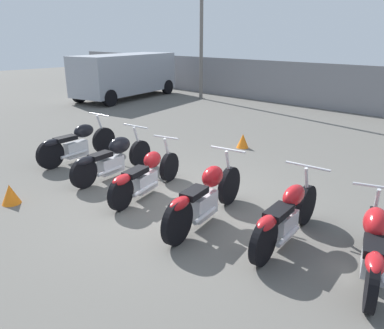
{
  "coord_description": "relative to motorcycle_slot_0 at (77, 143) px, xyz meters",
  "views": [
    {
      "loc": [
        4.38,
        -4.09,
        2.8
      ],
      "look_at": [
        0.0,
        0.36,
        0.65
      ],
      "focal_mm": 35.0,
      "sensor_mm": 36.0,
      "label": 1
    }
  ],
  "objects": [
    {
      "name": "traffic_cone_far",
      "position": [
        1.33,
        -2.06,
        -0.26
      ],
      "size": [
        0.33,
        0.33,
        0.36
      ],
      "color": "orange",
      "rests_on": "ground_plane"
    },
    {
      "name": "ground_plane",
      "position": [
        3.44,
        -0.02,
        -0.43
      ],
      "size": [
        60.0,
        60.0,
        0.0
      ],
      "primitive_type": "plane",
      "color": "#5B5954"
    },
    {
      "name": "motorcycle_slot_5",
      "position": [
        6.62,
        0.22,
        -0.0
      ],
      "size": [
        0.89,
        1.87,
        0.97
      ],
      "rotation": [
        0.0,
        0.0,
        0.35
      ],
      "color": "black",
      "rests_on": "ground_plane"
    },
    {
      "name": "motorcycle_slot_4",
      "position": [
        5.46,
        0.17,
        -0.01
      ],
      "size": [
        0.68,
        2.03,
        1.0
      ],
      "rotation": [
        0.0,
        0.0,
        0.12
      ],
      "color": "black",
      "rests_on": "ground_plane"
    },
    {
      "name": "motorcycle_slot_1",
      "position": [
        1.48,
        -0.02,
        -0.01
      ],
      "size": [
        0.71,
        2.16,
        0.96
      ],
      "rotation": [
        0.0,
        0.0,
        0.16
      ],
      "color": "black",
      "rests_on": "ground_plane"
    },
    {
      "name": "motorcycle_slot_3",
      "position": [
        4.23,
        -0.17,
        0.01
      ],
      "size": [
        0.77,
        2.23,
        1.04
      ],
      "rotation": [
        0.0,
        0.0,
        0.21
      ],
      "color": "black",
      "rests_on": "ground_plane"
    },
    {
      "name": "motorcycle_slot_0",
      "position": [
        0.0,
        0.0,
        0.0
      ],
      "size": [
        0.68,
        2.15,
        1.02
      ],
      "rotation": [
        0.0,
        0.0,
        0.13
      ],
      "color": "black",
      "rests_on": "ground_plane"
    },
    {
      "name": "traffic_cone_near",
      "position": [
        2.1,
        3.6,
        -0.25
      ],
      "size": [
        0.32,
        0.32,
        0.37
      ],
      "color": "orange",
      "rests_on": "ground_plane"
    },
    {
      "name": "parked_van",
      "position": [
        -6.95,
        6.45,
        0.69
      ],
      "size": [
        3.1,
        5.69,
        2.0
      ],
      "rotation": [
        0.0,
        0.0,
        0.23
      ],
      "color": "#999EA8",
      "rests_on": "ground_plane"
    },
    {
      "name": "motorcycle_slot_2",
      "position": [
        2.72,
        -0.14,
        -0.04
      ],
      "size": [
        0.81,
        2.07,
        0.95
      ],
      "rotation": [
        0.0,
        0.0,
        0.28
      ],
      "color": "black",
      "rests_on": "ground_plane"
    }
  ]
}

